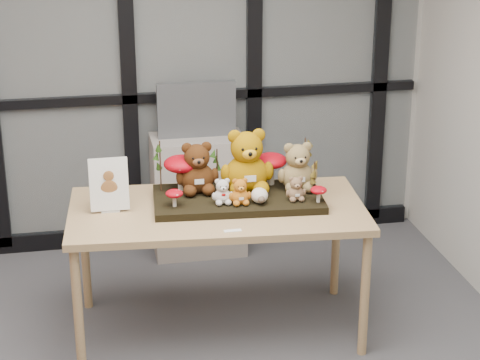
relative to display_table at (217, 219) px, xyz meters
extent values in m
plane|color=#BAB8B0|center=(-0.82, 1.34, 0.71)|extent=(5.00, 0.00, 5.00)
cube|color=#2D383F|center=(-0.82, 1.31, 0.71)|extent=(4.90, 0.02, 2.70)
cube|color=black|center=(-0.82, 1.31, -0.63)|extent=(4.90, 0.06, 0.12)
cube|color=black|center=(-0.82, 1.31, 0.36)|extent=(4.90, 0.06, 0.06)
cube|color=black|center=(-0.37, 1.31, 0.71)|extent=(0.10, 0.06, 2.70)
cube|color=black|center=(0.48, 1.31, 0.71)|extent=(0.10, 0.06, 2.70)
cube|color=black|center=(1.38, 1.31, 0.71)|extent=(0.10, 0.06, 2.70)
cube|color=tan|center=(0.00, 0.00, 0.05)|extent=(1.68, 0.93, 0.04)
cylinder|color=tan|center=(-0.79, -0.30, -0.33)|extent=(0.05, 0.05, 0.72)
cylinder|color=tan|center=(-0.73, 0.41, -0.33)|extent=(0.05, 0.05, 0.72)
cylinder|color=tan|center=(0.73, -0.41, -0.33)|extent=(0.05, 0.05, 0.72)
cylinder|color=tan|center=(0.79, 0.30, -0.33)|extent=(0.05, 0.05, 0.72)
cube|color=black|center=(0.13, 0.05, 0.09)|extent=(0.97, 0.54, 0.04)
cube|color=silver|center=(-0.58, 0.07, 0.07)|extent=(0.10, 0.06, 0.01)
cube|color=white|center=(-0.58, 0.07, 0.22)|extent=(0.21, 0.06, 0.29)
ellipsoid|color=brown|center=(-0.58, 0.06, 0.20)|extent=(0.09, 0.01, 0.10)
ellipsoid|color=brown|center=(-0.58, 0.06, 0.27)|extent=(0.06, 0.01, 0.06)
cube|color=white|center=(0.03, -0.33, 0.07)|extent=(0.09, 0.03, 0.00)
cube|color=#A29991|center=(0.05, 1.09, -0.28)|extent=(0.62, 0.36, 0.82)
cube|color=#515459|center=(0.05, 1.11, 0.31)|extent=(0.52, 0.05, 0.37)
cube|color=black|center=(0.05, 1.08, 0.31)|extent=(0.46, 0.00, 0.30)
camera|label=1|loc=(-0.72, -4.35, 1.88)|focal=65.00mm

